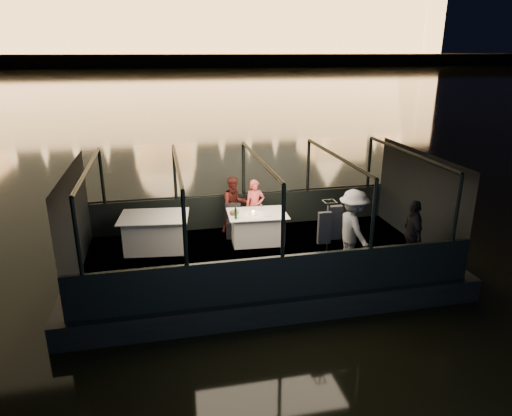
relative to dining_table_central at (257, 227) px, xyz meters
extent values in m
plane|color=black|center=(-0.12, 79.18, -0.89)|extent=(500.00, 500.00, 0.00)
cube|color=black|center=(-0.12, -0.82, -0.89)|extent=(8.60, 4.40, 1.00)
cube|color=black|center=(-0.12, -0.82, -0.41)|extent=(8.00, 4.00, 0.04)
cube|color=black|center=(-0.12, 1.18, 0.06)|extent=(8.00, 0.08, 0.90)
cube|color=black|center=(-0.12, -2.82, 0.06)|extent=(8.00, 0.08, 0.90)
cube|color=#423D33|center=(-0.12, 209.18, 0.11)|extent=(400.00, 140.00, 6.00)
cube|color=white|center=(0.00, 0.00, 0.00)|extent=(1.50, 1.13, 0.77)
cube|color=white|center=(-2.50, 0.08, 0.00)|extent=(1.74, 1.35, 0.86)
cube|color=black|center=(-0.51, 0.45, 0.06)|extent=(0.46, 0.46, 0.85)
cube|color=black|center=(0.10, 0.62, 0.06)|extent=(0.46, 0.46, 0.80)
imported|color=#E15152|center=(0.09, 0.72, 0.36)|extent=(0.53, 0.37, 1.41)
imported|color=#451613|center=(-0.43, 0.83, 0.36)|extent=(0.80, 0.67, 1.49)
imported|color=white|center=(1.75, -1.78, 0.47)|extent=(0.80, 1.23, 1.78)
imported|color=black|center=(3.04, -2.06, 0.47)|extent=(0.56, 0.97, 1.55)
cylinder|color=#153C1F|center=(-0.59, -0.30, 0.53)|extent=(0.08, 0.08, 0.32)
cylinder|color=brown|center=(-0.58, 0.01, 0.42)|extent=(0.22, 0.22, 0.08)
cylinder|color=#FFAD3F|center=(-0.12, -0.06, 0.42)|extent=(0.07, 0.07, 0.08)
cylinder|color=silver|center=(0.23, -0.24, 0.39)|extent=(0.28, 0.28, 0.01)
cylinder|color=silver|center=(-0.54, 0.23, 0.39)|extent=(0.33, 0.33, 0.02)
camera|label=1|loc=(-2.25, -10.39, 4.19)|focal=32.00mm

